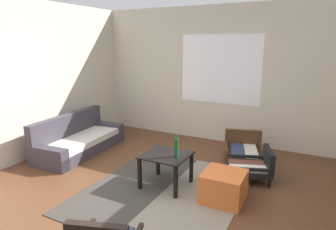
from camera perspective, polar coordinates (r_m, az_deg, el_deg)
ground_plane at (r=3.73m, az=-5.85°, el=-18.16°), size 7.80×7.80×0.00m
far_wall_with_window at (r=5.99m, az=10.25°, el=7.63°), size 5.60×0.13×2.70m
side_wall_left at (r=5.35m, az=-28.98°, el=5.42°), size 0.12×6.60×2.70m
area_rug at (r=4.15m, az=-0.62°, el=-14.50°), size 2.01×2.38×0.01m
couch at (r=5.70m, az=-17.03°, el=-4.80°), size 0.85×1.86×0.69m
coffee_table at (r=4.12m, az=-0.38°, el=-8.85°), size 0.63×0.59×0.48m
armchair_by_window at (r=5.24m, az=14.50°, el=-6.27°), size 0.80×0.80×0.48m
armchair_corner at (r=4.54m, az=16.40°, el=-9.48°), size 0.75×0.71×0.48m
ottoman_orange at (r=3.90m, az=10.80°, el=-13.56°), size 0.52×0.52×0.38m
glass_bottle at (r=3.95m, az=1.62°, el=-6.32°), size 0.06×0.06×0.32m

